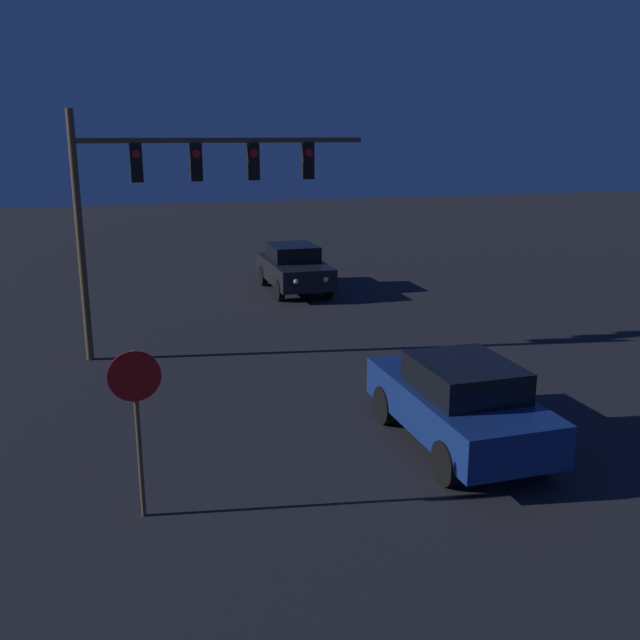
{
  "coord_description": "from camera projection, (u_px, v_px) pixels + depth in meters",
  "views": [
    {
      "loc": [
        -4.25,
        2.37,
        5.42
      ],
      "look_at": [
        0.0,
        16.5,
        1.53
      ],
      "focal_mm": 40.0,
      "sensor_mm": 36.0,
      "label": 1
    }
  ],
  "objects": [
    {
      "name": "car_near",
      "position": [
        459.0,
        401.0,
        12.53
      ],
      "size": [
        1.91,
        4.3,
        1.62
      ],
      "rotation": [
        0.0,
        0.0,
        0.01
      ],
      "color": "navy",
      "rests_on": "ground_plane"
    },
    {
      "name": "stop_sign",
      "position": [
        136.0,
        403.0,
        9.95
      ],
      "size": [
        0.73,
        0.07,
        2.52
      ],
      "color": "brown",
      "rests_on": "ground_plane"
    },
    {
      "name": "traffic_signal_mast",
      "position": [
        177.0,
        183.0,
        17.15
      ],
      "size": [
        7.08,
        0.3,
        5.96
      ],
      "color": "brown",
      "rests_on": "ground_plane"
    },
    {
      "name": "car_far",
      "position": [
        294.0,
        267.0,
        24.97
      ],
      "size": [
        1.9,
        4.3,
        1.62
      ],
      "rotation": [
        0.0,
        0.0,
        3.14
      ],
      "color": "black",
      "rests_on": "ground_plane"
    }
  ]
}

